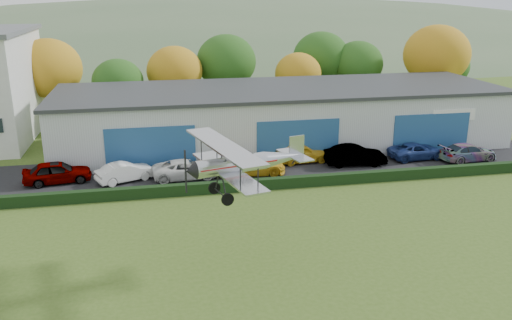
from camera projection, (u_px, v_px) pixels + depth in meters
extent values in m
plane|color=#3B561B|center=(323.00, 319.00, 23.23)|extent=(300.00, 300.00, 0.00)
cube|color=black|center=(277.00, 167.00, 43.43)|extent=(48.00, 9.00, 0.05)
cube|color=black|center=(293.00, 182.00, 38.83)|extent=(46.00, 0.60, 0.80)
cube|color=#B2B7BC|center=(281.00, 117.00, 49.61)|extent=(40.00, 12.00, 5.00)
cube|color=#2D3033|center=(281.00, 89.00, 48.81)|extent=(40.60, 12.60, 0.30)
cube|color=#224E84|center=(151.00, 149.00, 41.89)|extent=(7.00, 0.12, 3.60)
cube|color=#224E84|center=(298.00, 141.00, 44.16)|extent=(7.00, 0.12, 3.60)
cube|color=#224E84|center=(431.00, 134.00, 46.43)|extent=(7.00, 0.12, 3.60)
cylinder|color=#3D2614|center=(54.00, 110.00, 56.95)|extent=(0.36, 0.36, 3.15)
ellipsoid|color=#B56C16|center=(49.00, 68.00, 55.61)|extent=(6.84, 6.84, 6.16)
cylinder|color=#3D2614|center=(120.00, 115.00, 56.51)|extent=(0.36, 0.36, 2.45)
ellipsoid|color=#1E4C14|center=(118.00, 82.00, 55.47)|extent=(5.32, 5.32, 4.79)
cylinder|color=#3D2614|center=(176.00, 107.00, 59.46)|extent=(0.36, 0.36, 2.80)
ellipsoid|color=#B56C16|center=(175.00, 71.00, 58.27)|extent=(6.08, 6.08, 5.47)
cylinder|color=#3D2614|center=(227.00, 100.00, 62.41)|extent=(0.36, 0.36, 3.15)
ellipsoid|color=#1E4C14|center=(226.00, 61.00, 61.07)|extent=(6.84, 6.84, 6.16)
cylinder|color=#3D2614|center=(297.00, 103.00, 62.15)|extent=(0.36, 0.36, 2.45)
ellipsoid|color=#B56C16|center=(298.00, 74.00, 61.11)|extent=(5.32, 5.32, 4.79)
cylinder|color=#3D2614|center=(356.00, 96.00, 65.48)|extent=(0.36, 0.36, 2.80)
ellipsoid|color=#1E4C14|center=(358.00, 64.00, 64.29)|extent=(6.08, 6.08, 5.47)
cylinder|color=#3D2614|center=(432.00, 97.00, 63.15)|extent=(0.36, 0.36, 3.50)
ellipsoid|color=#B56C16|center=(437.00, 55.00, 61.66)|extent=(7.60, 7.60, 6.84)
cylinder|color=#3D2614|center=(445.00, 94.00, 67.80)|extent=(0.36, 0.36, 2.45)
ellipsoid|color=#1E4C14|center=(448.00, 67.00, 66.76)|extent=(5.32, 5.32, 4.79)
cylinder|color=#3D2614|center=(320.00, 93.00, 66.54)|extent=(0.36, 0.36, 3.15)
ellipsoid|color=#1E4C14|center=(321.00, 57.00, 65.21)|extent=(6.84, 6.84, 6.16)
ellipsoid|color=#4C6642|center=(239.00, 92.00, 162.53)|extent=(320.00, 196.00, 56.00)
ellipsoid|color=#4C6642|center=(450.00, 68.00, 174.10)|extent=(240.00, 126.00, 36.00)
imported|color=gray|center=(57.00, 172.00, 39.49)|extent=(5.07, 2.59, 1.65)
imported|color=silver|center=(125.00, 172.00, 39.85)|extent=(4.60, 3.12, 1.44)
imported|color=silver|center=(186.00, 169.00, 40.51)|extent=(5.20, 2.59, 1.41)
imported|color=gold|center=(250.00, 164.00, 41.34)|extent=(5.60, 2.46, 1.60)
imported|color=gold|center=(302.00, 153.00, 44.27)|extent=(4.67, 2.16, 1.55)
imported|color=gray|center=(355.00, 155.00, 43.57)|extent=(5.15, 2.22, 1.65)
imported|color=navy|center=(417.00, 151.00, 45.28)|extent=(4.99, 2.56, 1.35)
imported|color=gray|center=(468.00, 152.00, 44.78)|extent=(5.19, 2.60, 1.45)
cylinder|color=silver|center=(231.00, 165.00, 26.44)|extent=(3.82, 1.77, 0.88)
cone|color=silver|center=(283.00, 157.00, 27.65)|extent=(2.30, 1.38, 0.88)
cone|color=black|center=(191.00, 171.00, 25.57)|extent=(0.69, 0.97, 0.88)
cube|color=#9E1111|center=(237.00, 163.00, 26.54)|extent=(4.20, 1.88, 0.06)
cube|color=black|center=(240.00, 156.00, 26.51)|extent=(1.28, 0.86, 0.24)
cube|color=silver|center=(228.00, 171.00, 26.44)|extent=(2.92, 7.13, 0.10)
cube|color=silver|center=(224.00, 146.00, 25.97)|extent=(3.11, 7.53, 0.10)
cylinder|color=black|center=(240.00, 175.00, 23.88)|extent=(0.07, 0.07, 1.27)
cylinder|color=black|center=(258.00, 172.00, 24.24)|extent=(0.07, 0.07, 1.27)
cylinder|color=black|center=(201.00, 147.00, 28.25)|extent=(0.07, 0.07, 1.27)
cylinder|color=black|center=(217.00, 145.00, 28.61)|extent=(0.07, 0.07, 1.27)
cylinder|color=black|center=(226.00, 155.00, 25.77)|extent=(0.11, 0.22, 0.73)
cylinder|color=black|center=(221.00, 151.00, 26.36)|extent=(0.11, 0.22, 0.73)
cylinder|color=black|center=(224.00, 185.00, 26.09)|extent=(0.23, 0.68, 1.20)
cylinder|color=black|center=(217.00, 180.00, 26.80)|extent=(0.23, 0.68, 1.20)
cylinder|color=black|center=(221.00, 194.00, 26.62)|extent=(0.52, 1.82, 0.07)
cylinder|color=black|center=(228.00, 199.00, 25.86)|extent=(0.64, 0.29, 0.63)
cylinder|color=black|center=(214.00, 188.00, 27.38)|extent=(0.64, 0.29, 0.63)
cylinder|color=black|center=(295.00, 160.00, 28.01)|extent=(0.36, 0.15, 0.41)
cube|color=silver|center=(295.00, 155.00, 27.92)|extent=(1.48, 2.68, 0.06)
cube|color=silver|center=(297.00, 146.00, 27.81)|extent=(0.87, 0.27, 1.08)
cube|color=black|center=(186.00, 172.00, 25.46)|extent=(0.09, 0.13, 2.15)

